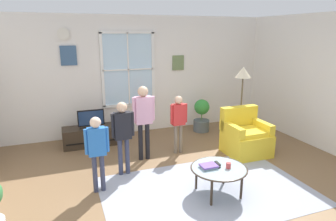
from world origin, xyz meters
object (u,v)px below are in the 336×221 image
(person_red_shirt, at_px, (178,118))
(potted_plant_by_window, at_px, (202,115))
(cup, at_px, (228,166))
(coffee_table, at_px, (219,169))
(television, at_px, (91,118))
(armchair, at_px, (245,137))
(floor_lamp, at_px, (243,80))
(book_stack, at_px, (209,166))
(person_pink_shirt, at_px, (143,114))
(remote_near_cup, at_px, (218,163))
(remote_near_books, at_px, (216,166))
(tv_stand, at_px, (92,136))
(person_blue_shirt, at_px, (97,146))
(person_black_shirt, at_px, (123,130))

(person_red_shirt, distance_m, potted_plant_by_window, 1.47)
(cup, bearing_deg, coffee_table, 153.43)
(person_red_shirt, bearing_deg, television, 146.48)
(armchair, distance_m, floor_lamp, 1.20)
(book_stack, xyz_separation_m, person_pink_shirt, (-0.53, 1.48, 0.42))
(remote_near_cup, relative_size, potted_plant_by_window, 0.18)
(book_stack, relative_size, potted_plant_by_window, 0.30)
(cup, distance_m, floor_lamp, 2.42)
(book_stack, relative_size, remote_near_cup, 1.65)
(remote_near_books, height_order, remote_near_cup, same)
(coffee_table, xyz_separation_m, remote_near_cup, (0.05, 0.12, 0.03))
(cup, bearing_deg, person_red_shirt, 92.89)
(tv_stand, distance_m, remote_near_books, 2.95)
(tv_stand, xyz_separation_m, remote_near_cup, (1.52, -2.49, 0.22))
(television, distance_m, potted_plant_by_window, 2.53)
(person_blue_shirt, height_order, person_red_shirt, person_blue_shirt)
(tv_stand, distance_m, cup, 3.11)
(armchair, distance_m, person_red_shirt, 1.34)
(cup, xyz_separation_m, floor_lamp, (1.38, 1.79, 0.88))
(remote_near_cup, relative_size, person_blue_shirt, 0.12)
(armchair, distance_m, remote_near_cup, 1.56)
(coffee_table, relative_size, potted_plant_by_window, 1.06)
(person_pink_shirt, bearing_deg, person_black_shirt, -135.94)
(armchair, distance_m, person_blue_shirt, 2.88)
(cup, height_order, remote_near_cup, cup)
(coffee_table, height_order, remote_near_cup, remote_near_cup)
(remote_near_books, relative_size, floor_lamp, 0.09)
(armchair, distance_m, coffee_table, 1.67)
(coffee_table, distance_m, book_stack, 0.15)
(book_stack, bearing_deg, coffee_table, -20.05)
(coffee_table, xyz_separation_m, person_red_shirt, (0.03, 1.60, 0.32))
(person_pink_shirt, distance_m, person_red_shirt, 0.72)
(tv_stand, height_order, person_black_shirt, person_black_shirt)
(person_blue_shirt, bearing_deg, potted_plant_by_window, 36.54)
(remote_near_cup, distance_m, person_blue_shirt, 1.75)
(coffee_table, xyz_separation_m, person_black_shirt, (-1.14, 1.08, 0.38))
(remote_near_cup, bearing_deg, book_stack, -159.74)
(remote_near_books, height_order, person_blue_shirt, person_blue_shirt)
(person_black_shirt, distance_m, potted_plant_by_window, 2.69)
(coffee_table, height_order, floor_lamp, floor_lamp)
(tv_stand, xyz_separation_m, potted_plant_by_window, (2.52, 0.01, 0.19))
(television, bearing_deg, person_blue_shirt, -93.43)
(coffee_table, relative_size, cup, 9.77)
(person_pink_shirt, bearing_deg, person_red_shirt, 5.40)
(tv_stand, height_order, floor_lamp, floor_lamp)
(remote_near_books, xyz_separation_m, floor_lamp, (1.52, 1.68, 0.91))
(potted_plant_by_window, bearing_deg, person_blue_shirt, -143.46)
(remote_near_cup, height_order, person_pink_shirt, person_pink_shirt)
(remote_near_cup, distance_m, person_pink_shirt, 1.64)
(remote_near_cup, distance_m, floor_lamp, 2.35)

